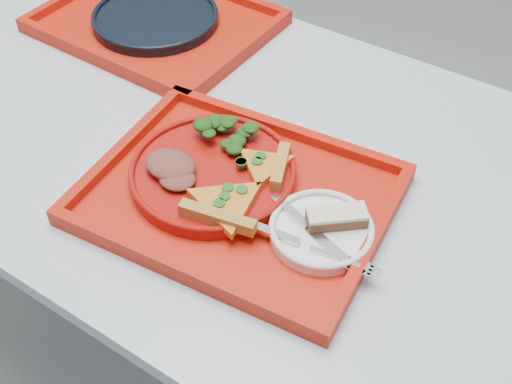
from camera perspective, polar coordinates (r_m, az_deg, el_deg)
ground at (r=1.73m, az=-5.49°, el=-12.70°), size 10.00×10.00×0.00m
table at (r=1.21m, az=-7.68°, el=4.30°), size 1.60×0.80×0.75m
tray_main at (r=0.99m, az=-1.57°, el=-0.57°), size 0.48×0.39×0.01m
tray_far at (r=1.40m, az=-8.85°, el=14.46°), size 0.46×0.36×0.01m
dinner_plate at (r=1.01m, az=-3.85°, el=1.61°), size 0.26×0.26×0.02m
side_plate at (r=0.93m, az=5.81°, el=-3.57°), size 0.15×0.15×0.01m
navy_plate at (r=1.39m, az=-8.91°, el=14.95°), size 0.26×0.26×0.02m
pizza_slice_a at (r=0.94m, az=-2.61°, el=-0.89°), size 0.14×0.15×0.02m
pizza_slice_b at (r=0.99m, az=0.71°, el=2.53°), size 0.13×0.12×0.02m
salad_heap at (r=1.04m, az=-2.94°, el=5.43°), size 0.08×0.07×0.04m
meat_portion at (r=1.00m, az=-7.62°, el=2.41°), size 0.08×0.07×0.03m
dessert_bar at (r=0.93m, az=7.19°, el=-2.24°), size 0.09×0.08×0.02m
knife at (r=0.91m, az=5.30°, el=-3.66°), size 0.18×0.07×0.01m
fork at (r=0.90m, az=4.74°, el=-4.85°), size 0.19×0.04×0.01m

